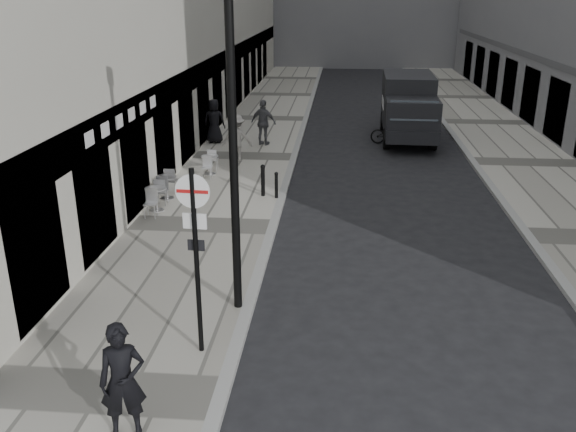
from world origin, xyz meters
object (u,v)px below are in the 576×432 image
walking_man (123,381)px  lamppost (233,135)px  panel_van (408,104)px  cyclist (393,126)px  sign_post (195,238)px

walking_man → lamppost: lamppost is taller
walking_man → panel_van: size_ratio=0.31×
lamppost → cyclist: (4.28, 15.22, -2.98)m
panel_van → lamppost: bearing=-105.6°
sign_post → cyclist: 17.62m
sign_post → panel_van: 18.92m
lamppost → panel_van: 17.30m
lamppost → panel_van: bearing=73.0°
walking_man → cyclist: size_ratio=0.90×
walking_man → cyclist: bearing=57.9°
sign_post → lamppost: size_ratio=0.53×
sign_post → panel_van: size_ratio=0.58×
lamppost → cyclist: 16.08m
walking_man → sign_post: size_ratio=0.53×
walking_man → sign_post: bearing=58.6°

